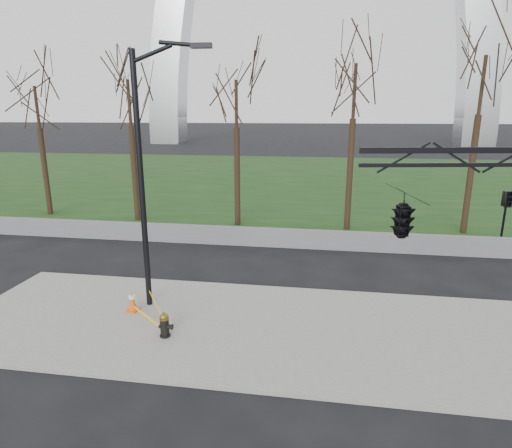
% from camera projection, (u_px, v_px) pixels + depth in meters
% --- Properties ---
extents(ground, '(500.00, 500.00, 0.00)m').
position_uv_depth(ground, '(252.00, 328.00, 12.59)').
color(ground, black).
rests_on(ground, ground).
extents(sidewalk, '(18.00, 6.00, 0.10)m').
position_uv_depth(sidewalk, '(252.00, 327.00, 12.58)').
color(sidewalk, slate).
rests_on(sidewalk, ground).
extents(grass_strip, '(120.00, 40.00, 0.06)m').
position_uv_depth(grass_strip, '(302.00, 178.00, 41.23)').
color(grass_strip, black).
rests_on(grass_strip, ground).
extents(guardrail, '(60.00, 0.30, 0.90)m').
position_uv_depth(guardrail, '(279.00, 238.00, 20.11)').
color(guardrail, '#59595B').
rests_on(guardrail, ground).
extents(tree_row, '(52.72, 4.00, 9.57)m').
position_uv_depth(tree_row, '(351.00, 141.00, 22.32)').
color(tree_row, black).
rests_on(tree_row, ground).
extents(fire_hydrant, '(0.46, 0.30, 0.75)m').
position_uv_depth(fire_hydrant, '(165.00, 325.00, 11.86)').
color(fire_hydrant, black).
rests_on(fire_hydrant, sidewalk).
extents(traffic_cone, '(0.40, 0.40, 0.68)m').
position_uv_depth(traffic_cone, '(132.00, 301.00, 13.40)').
color(traffic_cone, '#DC4F0B').
rests_on(traffic_cone, sidewalk).
extents(street_light, '(2.39, 0.37, 8.21)m').
position_uv_depth(street_light, '(147.00, 165.00, 12.77)').
color(street_light, black).
rests_on(street_light, ground).
extents(traffic_signal_mast, '(5.03, 2.54, 6.00)m').
position_uv_depth(traffic_signal_mast, '(439.00, 215.00, 8.90)').
color(traffic_signal_mast, black).
rests_on(traffic_signal_mast, ground).
extents(caution_tape, '(1.59, 1.91, 0.39)m').
position_uv_depth(caution_tape, '(152.00, 310.00, 12.76)').
color(caution_tape, yellow).
rests_on(caution_tape, ground).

